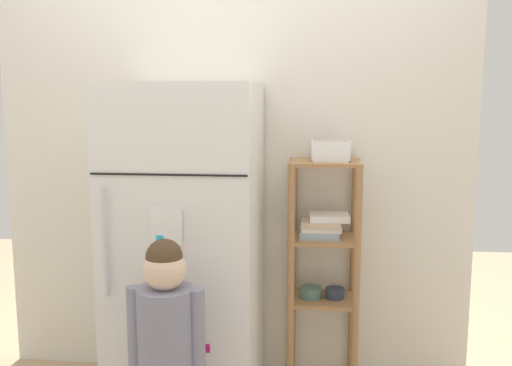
# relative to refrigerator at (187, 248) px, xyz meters

# --- Properties ---
(kitchen_wall_back) EXTENTS (2.49, 0.03, 2.06)m
(kitchen_wall_back) POSITION_rel_refrigerator_xyz_m (0.17, 0.36, 0.25)
(kitchen_wall_back) COLOR silver
(kitchen_wall_back) RESTS_ON ground
(refrigerator) EXTENTS (0.67, 0.69, 1.56)m
(refrigerator) POSITION_rel_refrigerator_xyz_m (0.00, 0.00, 0.00)
(refrigerator) COLOR white
(refrigerator) RESTS_ON ground
(child_standing) EXTENTS (0.31, 0.23, 0.96)m
(child_standing) POSITION_rel_refrigerator_xyz_m (0.03, -0.54, -0.20)
(child_standing) COLOR #43424A
(child_standing) RESTS_ON ground
(pantry_shelf_unit) EXTENTS (0.35, 0.29, 1.19)m
(pantry_shelf_unit) POSITION_rel_refrigerator_xyz_m (0.65, 0.18, -0.06)
(pantry_shelf_unit) COLOR #9E7247
(pantry_shelf_unit) RESTS_ON ground
(fruit_bin) EXTENTS (0.18, 0.18, 0.10)m
(fruit_bin) POSITION_rel_refrigerator_xyz_m (0.67, 0.21, 0.45)
(fruit_bin) COLOR white
(fruit_bin) RESTS_ON pantry_shelf_unit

